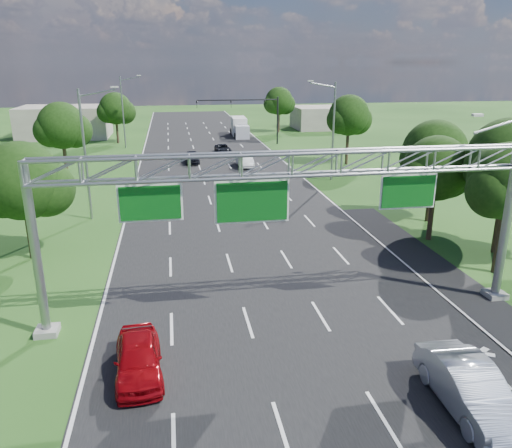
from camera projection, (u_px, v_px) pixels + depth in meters
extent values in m
plane|color=#1D4414|center=(235.00, 212.00, 41.43)|extent=(220.00, 220.00, 0.00)
cube|color=black|center=(235.00, 212.00, 41.43)|extent=(18.00, 180.00, 0.02)
cube|color=black|center=(452.00, 283.00, 28.06)|extent=(3.00, 30.00, 0.02)
cube|color=gray|center=(495.00, 294.00, 26.35)|extent=(1.00, 1.00, 0.30)
cylinder|color=gray|center=(506.00, 225.00, 25.16)|extent=(0.44, 0.44, 8.00)
cube|color=gray|center=(47.00, 331.00, 22.75)|extent=(1.00, 1.00, 0.30)
cylinder|color=gray|center=(36.00, 252.00, 21.56)|extent=(0.40, 0.40, 8.00)
cylinder|color=gray|center=(499.00, 125.00, 23.42)|extent=(2.54, 0.12, 0.79)
cube|color=beige|center=(478.00, 115.00, 23.08)|extent=(0.50, 0.22, 0.12)
cube|color=white|center=(150.00, 203.00, 21.73)|extent=(2.80, 0.05, 1.70)
cube|color=#0A5315|center=(150.00, 203.00, 21.67)|extent=(2.62, 0.05, 1.52)
cube|color=white|center=(252.00, 201.00, 22.49)|extent=(3.40, 0.05, 2.00)
cube|color=#0A5315|center=(252.00, 202.00, 22.44)|extent=(3.22, 0.05, 1.82)
cube|color=white|center=(408.00, 191.00, 23.64)|extent=(2.80, 0.05, 1.70)
cube|color=#0A5315|center=(409.00, 192.00, 23.59)|extent=(2.62, 0.05, 1.52)
cylinder|color=black|center=(278.00, 121.00, 74.93)|extent=(0.24, 0.24, 7.00)
cylinder|color=black|center=(238.00, 100.00, 73.01)|extent=(12.00, 0.18, 0.18)
imported|color=black|center=(197.00, 104.00, 72.22)|extent=(0.18, 0.22, 1.10)
imported|color=black|center=(231.00, 104.00, 73.02)|extent=(0.18, 0.22, 1.10)
imported|color=black|center=(265.00, 103.00, 73.82)|extent=(0.18, 0.22, 1.10)
cylinder|color=gray|center=(85.00, 156.00, 38.05)|extent=(0.20, 0.20, 10.00)
cylinder|color=gray|center=(97.00, 93.00, 36.81)|extent=(2.78, 0.12, 0.60)
cube|color=beige|center=(114.00, 87.00, 36.89)|extent=(0.55, 0.22, 0.12)
cylinder|color=gray|center=(123.00, 113.00, 70.87)|extent=(0.20, 0.20, 10.00)
cylinder|color=gray|center=(130.00, 78.00, 69.63)|extent=(2.78, 0.12, 0.60)
cube|color=beige|center=(139.00, 75.00, 69.71)|extent=(0.55, 0.22, 0.12)
cylinder|color=gray|center=(333.00, 132.00, 51.11)|extent=(0.20, 0.20, 10.00)
cylinder|color=gray|center=(323.00, 85.00, 49.45)|extent=(2.78, 0.12, 0.60)
cube|color=beige|center=(310.00, 81.00, 49.12)|extent=(0.55, 0.22, 0.12)
cylinder|color=#2D2116|center=(499.00, 242.00, 28.95)|extent=(0.36, 0.36, 3.74)
sphere|color=black|center=(508.00, 181.00, 27.83)|extent=(4.40, 4.40, 4.40)
sphere|color=black|center=(494.00, 191.00, 27.53)|extent=(3.08, 3.08, 3.08)
cylinder|color=#2D2116|center=(498.00, 222.00, 32.01)|extent=(0.36, 0.36, 4.18)
sphere|color=black|center=(508.00, 158.00, 30.75)|extent=(5.00, 5.00, 5.00)
sphere|color=black|center=(493.00, 168.00, 30.45)|extent=(3.50, 3.50, 3.50)
cylinder|color=#2D2116|center=(431.00, 217.00, 34.48)|extent=(0.36, 0.36, 3.30)
sphere|color=black|center=(436.00, 168.00, 33.43)|extent=(4.40, 4.40, 4.40)
sphere|color=black|center=(447.00, 175.00, 34.15)|extent=(3.30, 3.30, 3.30)
sphere|color=black|center=(424.00, 176.00, 33.13)|extent=(3.08, 3.08, 3.08)
cylinder|color=#2D2116|center=(429.00, 199.00, 38.52)|extent=(0.36, 0.36, 3.52)
sphere|color=black|center=(435.00, 152.00, 37.38)|extent=(4.80, 4.80, 4.80)
sphere|color=black|center=(446.00, 158.00, 38.14)|extent=(3.60, 3.60, 3.60)
sphere|color=black|center=(422.00, 159.00, 37.08)|extent=(3.36, 3.36, 3.36)
cylinder|color=#2D2116|center=(30.00, 235.00, 31.22)|extent=(0.36, 0.36, 3.08)
sphere|color=black|center=(22.00, 181.00, 30.15)|extent=(4.80, 4.80, 4.80)
sphere|color=black|center=(46.00, 188.00, 30.90)|extent=(3.60, 3.60, 3.60)
sphere|color=black|center=(3.00, 190.00, 29.85)|extent=(3.36, 3.36, 3.36)
cylinder|color=#2D2116|center=(66.00, 162.00, 52.36)|extent=(0.36, 0.36, 3.74)
sphere|color=black|center=(61.00, 125.00, 51.19)|extent=(4.80, 4.80, 4.80)
sphere|color=black|center=(75.00, 131.00, 51.95)|extent=(3.60, 3.60, 3.60)
sphere|color=black|center=(50.00, 131.00, 50.89)|extent=(3.36, 3.36, 3.36)
cylinder|color=#2D2116|center=(117.00, 132.00, 76.35)|extent=(0.36, 0.36, 3.30)
sphere|color=black|center=(115.00, 108.00, 75.25)|extent=(4.80, 4.80, 4.80)
sphere|color=black|center=(124.00, 112.00, 76.00)|extent=(3.60, 3.60, 3.60)
sphere|color=black|center=(108.00, 112.00, 74.94)|extent=(3.36, 3.36, 3.36)
cylinder|color=#2D2116|center=(347.00, 148.00, 60.26)|extent=(0.36, 0.36, 3.96)
sphere|color=black|center=(349.00, 115.00, 59.05)|extent=(4.80, 4.80, 4.80)
sphere|color=black|center=(357.00, 120.00, 59.81)|extent=(3.60, 3.60, 3.60)
sphere|color=black|center=(341.00, 120.00, 58.75)|extent=(3.36, 3.36, 3.36)
cylinder|color=#2D2116|center=(279.00, 122.00, 88.14)|extent=(0.36, 0.36, 3.52)
sphere|color=black|center=(279.00, 101.00, 87.00)|extent=(4.80, 4.80, 4.80)
sphere|color=black|center=(285.00, 104.00, 87.75)|extent=(3.60, 3.60, 3.60)
sphere|color=black|center=(273.00, 104.00, 86.69)|extent=(3.36, 3.36, 3.36)
cube|color=gray|center=(65.00, 122.00, 82.15)|extent=(14.00, 10.00, 5.00)
cube|color=gray|center=(326.00, 118.00, 93.41)|extent=(12.00, 9.00, 4.00)
imported|color=maroon|center=(138.00, 358.00, 19.58)|extent=(2.11, 4.60, 1.53)
imported|color=silver|center=(469.00, 388.00, 17.63)|extent=(1.97, 5.28, 1.72)
imported|color=black|center=(223.00, 149.00, 68.28)|extent=(2.11, 4.25, 1.16)
imported|color=black|center=(192.00, 157.00, 61.35)|extent=(1.72, 4.28, 1.46)
imported|color=white|center=(245.00, 160.00, 59.30)|extent=(1.73, 4.83, 1.59)
cube|color=silver|center=(239.00, 126.00, 84.37)|extent=(2.57, 5.89, 2.90)
cube|color=silver|center=(242.00, 132.00, 80.74)|extent=(2.31, 2.22, 2.12)
cylinder|color=black|center=(236.00, 136.00, 80.93)|extent=(0.34, 0.97, 0.97)
cylinder|color=black|center=(248.00, 136.00, 81.27)|extent=(0.34, 0.97, 0.97)
cylinder|color=black|center=(231.00, 131.00, 86.36)|extent=(0.34, 0.97, 0.97)
cylinder|color=black|center=(243.00, 131.00, 86.70)|extent=(0.34, 0.97, 0.97)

